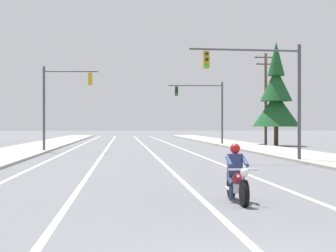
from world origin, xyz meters
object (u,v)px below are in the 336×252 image
Objects in this scene: motorcycle_with_rider at (237,179)px; conifer_tree_right_verge_far at (276,98)px; utility_pole_right_far at (266,96)px; traffic_signal_mid_right at (206,103)px; traffic_signal_near_right at (267,83)px; traffic_signal_near_left at (59,96)px.

motorcycle_with_rider is 0.22× the size of conifer_tree_right_verge_far.
utility_pole_right_far is at bearing 74.36° from motorcycle_with_rider.
traffic_signal_mid_right is 6.83m from conifer_tree_right_verge_far.
traffic_signal_mid_right is 5.78m from utility_pole_right_far.
conifer_tree_right_verge_far is (6.86, 22.75, 0.33)m from traffic_signal_near_right.
utility_pole_right_far is 1.67m from conifer_tree_right_verge_far.
utility_pole_right_far is at bearing 75.55° from traffic_signal_near_right.
traffic_signal_mid_right reaches higher than motorcycle_with_rider.
traffic_signal_mid_right is at bearing 46.16° from traffic_signal_near_left.
traffic_signal_near_left is 21.67m from conifer_tree_right_verge_far.
motorcycle_with_rider is 39.54m from conifer_tree_right_verge_far.
conifer_tree_right_verge_far is at bearing 28.86° from traffic_signal_near_left.
motorcycle_with_rider is at bearing -107.55° from traffic_signal_near_right.
utility_pole_right_far is (10.95, 39.13, 4.21)m from motorcycle_with_rider.
traffic_signal_near_left and traffic_signal_mid_right have the same top height.
traffic_signal_mid_right is at bearing 166.55° from utility_pole_right_far.
traffic_signal_near_left is 0.63× the size of conifer_tree_right_verge_far.
traffic_signal_near_left is 21.95m from utility_pole_right_far.
traffic_signal_near_right is 25.62m from traffic_signal_mid_right.
traffic_signal_near_right reaches higher than motorcycle_with_rider.
traffic_signal_mid_right is at bearing 155.21° from conifer_tree_right_verge_far.
utility_pole_right_far is at bearing -13.45° from traffic_signal_mid_right.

